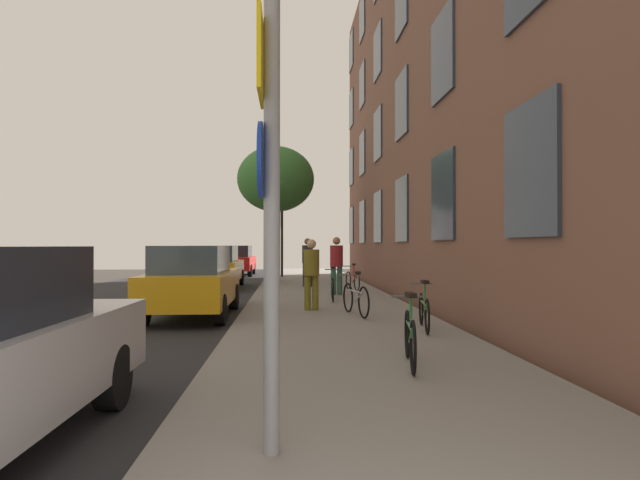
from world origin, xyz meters
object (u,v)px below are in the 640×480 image
bicycle_4 (353,280)px  car_1 (193,280)px  pedestrian_1 (337,262)px  car_3 (236,260)px  traffic_light (280,230)px  tree_near (276,180)px  bicycle_1 (424,310)px  bicycle_2 (356,298)px  car_2 (215,266)px  bicycle_0 (410,337)px  sign_post (269,188)px  bicycle_3 (333,287)px  pedestrian_0 (311,270)px  pedestrian_2 (307,259)px

bicycle_4 → car_1: car_1 is taller
pedestrian_1 → car_3: bearing=108.8°
traffic_light → car_3: size_ratio=0.78×
tree_near → bicycle_1: 14.31m
bicycle_2 → car_1: bearing=167.6°
traffic_light → car_3: bearing=128.8°
bicycle_1 → car_2: (-5.26, 11.14, 0.37)m
bicycle_0 → sign_post: bearing=-121.6°
bicycle_4 → car_3: (-5.00, 11.09, 0.37)m
pedestrian_1 → car_1: (-3.65, -4.03, -0.29)m
traffic_light → bicycle_3: 11.56m
bicycle_1 → bicycle_2: bearing=116.0°
bicycle_0 → pedestrian_1: size_ratio=0.89×
traffic_light → bicycle_3: size_ratio=2.02×
tree_near → car_2: size_ratio=1.33×
bicycle_3 → bicycle_4: bicycle_3 is taller
pedestrian_1 → bicycle_4: bearing=66.1°
bicycle_3 → pedestrian_0: bearing=-107.4°
sign_post → car_1: (-2.02, 8.37, -1.22)m
bicycle_2 → car_3: (-4.29, 17.46, 0.35)m
car_1 → bicycle_0: bearing=-56.8°
bicycle_3 → car_1: size_ratio=0.38×
tree_near → pedestrian_2: size_ratio=3.23×
tree_near → pedestrian_1: 7.64m
pedestrian_0 → bicycle_4: bearing=73.1°
traffic_light → bicycle_3: traffic_light is taller
sign_post → bicycle_4: sign_post is taller
bicycle_0 → bicycle_1: (0.91, 2.83, -0.01)m
sign_post → pedestrian_2: 15.85m
bicycle_4 → pedestrian_0: pedestrian_0 is taller
tree_near → pedestrian_2: 4.75m
bicycle_2 → bicycle_4: (0.71, 6.37, -0.02)m
traffic_light → pedestrian_2: bearing=-79.8°
sign_post → bicycle_0: bearing=58.4°
tree_near → pedestrian_0: (1.08, -10.40, -3.38)m
bicycle_2 → pedestrian_1: bearing=89.7°
bicycle_1 → bicycle_3: (-1.22, 5.19, 0.02)m
sign_post → bicycle_2: sign_post is taller
bicycle_4 → pedestrian_1: size_ratio=0.93×
sign_post → bicycle_3: 10.95m
car_1 → car_3: 16.68m
bicycle_2 → pedestrian_2: bearing=95.2°
traffic_light → pedestrian_2: size_ratio=1.84×
pedestrian_0 → bicycle_2: bearing=-47.7°
tree_near → car_3: 7.41m
sign_post → pedestrian_2: sign_post is taller
bicycle_3 → car_1: car_1 is taller
traffic_light → bicycle_1: bearing=-80.2°
bicycle_2 → bicycle_3: bearing=94.3°
bicycle_0 → bicycle_4: size_ratio=0.96×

